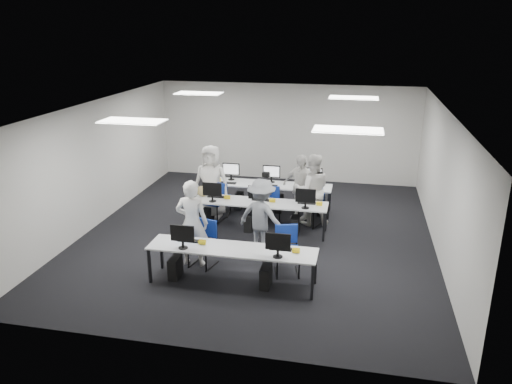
% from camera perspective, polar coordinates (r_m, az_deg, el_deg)
% --- Properties ---
extents(room, '(9.00, 9.02, 3.00)m').
position_cam_1_polar(room, '(11.32, 0.22, 2.17)').
color(room, black).
rests_on(room, ground).
extents(ceiling_panels, '(5.20, 4.60, 0.02)m').
position_cam_1_polar(ceiling_panels, '(10.99, 0.23, 9.61)').
color(ceiling_panels, white).
rests_on(ceiling_panels, room).
extents(desk_front, '(3.20, 0.70, 0.73)m').
position_cam_1_polar(desk_front, '(9.43, -2.76, -6.71)').
color(desk_front, silver).
rests_on(desk_front, ground).
extents(desk_mid, '(3.20, 0.70, 0.73)m').
position_cam_1_polar(desk_mid, '(11.77, 0.41, -1.38)').
color(desk_mid, silver).
rests_on(desk_mid, ground).
extents(desk_back, '(3.20, 0.70, 0.73)m').
position_cam_1_polar(desk_back, '(13.07, 1.63, 0.68)').
color(desk_back, silver).
rests_on(desk_back, ground).
extents(equipment_front, '(2.51, 0.41, 1.19)m').
position_cam_1_polar(equipment_front, '(9.60, -3.87, -8.39)').
color(equipment_front, '#0C40A1').
rests_on(equipment_front, desk_front).
extents(equipment_mid, '(2.91, 0.41, 1.19)m').
position_cam_1_polar(equipment_mid, '(11.90, -0.51, -2.81)').
color(equipment_mid, white).
rests_on(equipment_mid, desk_mid).
extents(equipment_back, '(2.91, 0.41, 1.19)m').
position_cam_1_polar(equipment_back, '(13.16, 2.46, -0.68)').
color(equipment_back, white).
rests_on(equipment_back, desk_back).
extents(chair_0, '(0.57, 0.60, 0.94)m').
position_cam_1_polar(chair_0, '(10.33, -6.04, -6.80)').
color(chair_0, navy).
rests_on(chair_0, ground).
extents(chair_1, '(0.58, 0.62, 0.96)m').
position_cam_1_polar(chair_1, '(9.97, 3.54, -7.66)').
color(chair_1, navy).
rests_on(chair_1, ground).
extents(chair_2, '(0.54, 0.58, 0.94)m').
position_cam_1_polar(chair_2, '(12.60, -4.80, -1.93)').
color(chair_2, navy).
rests_on(chair_2, ground).
extents(chair_3, '(0.50, 0.53, 0.86)m').
position_cam_1_polar(chair_3, '(12.50, 1.79, -2.18)').
color(chair_3, navy).
rests_on(chair_3, ground).
extents(chair_4, '(0.59, 0.62, 0.91)m').
position_cam_1_polar(chair_4, '(12.35, 6.24, -2.45)').
color(chair_4, navy).
rests_on(chair_4, ground).
extents(chair_5, '(0.48, 0.51, 0.90)m').
position_cam_1_polar(chair_5, '(12.93, -4.02, -1.41)').
color(chair_5, navy).
rests_on(chair_5, ground).
extents(chair_6, '(0.47, 0.51, 0.90)m').
position_cam_1_polar(chair_6, '(12.65, 0.42, -1.84)').
color(chair_6, navy).
rests_on(chair_6, ground).
extents(chair_7, '(0.42, 0.46, 0.83)m').
position_cam_1_polar(chair_7, '(12.51, 6.88, -2.31)').
color(chair_7, navy).
rests_on(chair_7, ground).
extents(handbag, '(0.36, 0.30, 0.26)m').
position_cam_1_polar(handbag, '(12.17, -6.18, 0.08)').
color(handbag, tan).
rests_on(handbag, desk_mid).
extents(student_0, '(0.67, 0.45, 1.82)m').
position_cam_1_polar(student_0, '(10.15, -7.31, -3.55)').
color(student_0, beige).
rests_on(student_0, ground).
extents(student_1, '(0.98, 0.83, 1.78)m').
position_cam_1_polar(student_1, '(12.19, 6.44, 0.26)').
color(student_1, beige).
rests_on(student_1, ground).
extents(student_2, '(0.93, 0.62, 1.87)m').
position_cam_1_polar(student_2, '(12.64, -5.12, 1.19)').
color(student_2, beige).
rests_on(student_2, ground).
extents(student_3, '(1.08, 0.79, 1.69)m').
position_cam_1_polar(student_3, '(12.47, 5.07, 0.53)').
color(student_3, beige).
rests_on(student_3, ground).
extents(photographer, '(1.21, 0.93, 1.66)m').
position_cam_1_polar(photographer, '(10.61, 0.63, -2.83)').
color(photographer, slate).
rests_on(photographer, ground).
extents(dslr_camera, '(0.19, 0.22, 0.10)m').
position_cam_1_polar(dslr_camera, '(10.47, 1.14, 2.00)').
color(dslr_camera, black).
rests_on(dslr_camera, photographer).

